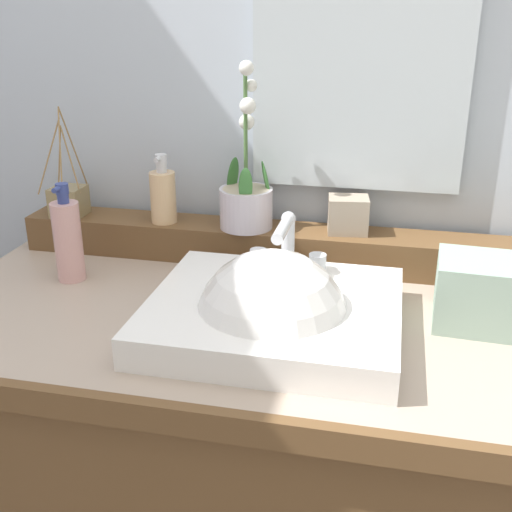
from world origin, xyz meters
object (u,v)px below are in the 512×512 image
at_px(sink_basin, 273,321).
at_px(tissue_box, 475,292).
at_px(potted_plant, 246,197).
at_px(reed_diffuser, 69,200).
at_px(trinket_box, 348,215).
at_px(lotion_bottle, 68,239).
at_px(soap_dispenser, 163,195).

bearing_deg(sink_basin, tissue_box, 18.07).
bearing_deg(tissue_box, potted_plant, 156.56).
distance_m(reed_diffuser, tissue_box, 0.87).
distance_m(trinket_box, lotion_bottle, 0.56).
xyz_separation_m(sink_basin, potted_plant, (-0.12, 0.30, 0.12)).
bearing_deg(potted_plant, tissue_box, -23.44).
bearing_deg(sink_basin, soap_dispenser, 135.09).
bearing_deg(soap_dispenser, reed_diffuser, -179.26).
distance_m(potted_plant, tissue_box, 0.49).
distance_m(lotion_bottle, tissue_box, 0.76).
distance_m(soap_dispenser, trinket_box, 0.39).
height_order(potted_plant, lotion_bottle, potted_plant).
relative_size(potted_plant, trinket_box, 4.23).
bearing_deg(reed_diffuser, soap_dispenser, 0.74).
bearing_deg(sink_basin, lotion_bottle, 163.43).
xyz_separation_m(sink_basin, trinket_box, (0.09, 0.31, 0.09)).
height_order(soap_dispenser, lotion_bottle, soap_dispenser).
height_order(sink_basin, tissue_box, sink_basin).
xyz_separation_m(lotion_bottle, tissue_box, (0.76, -0.02, -0.03)).
bearing_deg(reed_diffuser, tissue_box, -12.38).
bearing_deg(soap_dispenser, lotion_bottle, -129.74).
height_order(sink_basin, reed_diffuser, reed_diffuser).
distance_m(sink_basin, tissue_box, 0.35).
bearing_deg(tissue_box, trinket_box, 138.49).
bearing_deg(potted_plant, sink_basin, -68.87).
relative_size(potted_plant, lotion_bottle, 1.72).
height_order(sink_basin, lotion_bottle, lotion_bottle).
relative_size(trinket_box, lotion_bottle, 0.41).
xyz_separation_m(reed_diffuser, tissue_box, (0.84, -0.19, -0.05)).
relative_size(reed_diffuser, tissue_box, 1.83).
xyz_separation_m(potted_plant, soap_dispenser, (-0.18, -0.00, -0.01)).
relative_size(sink_basin, soap_dispenser, 2.83).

